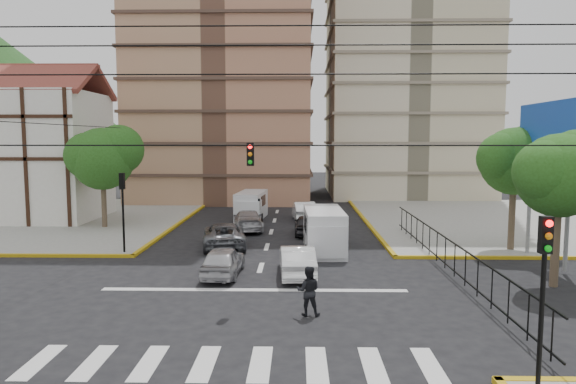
{
  "coord_description": "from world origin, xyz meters",
  "views": [
    {
      "loc": [
        1.87,
        -20.03,
        6.38
      ],
      "look_at": [
        1.4,
        3.11,
        4.0
      ],
      "focal_mm": 32.0,
      "sensor_mm": 36.0,
      "label": 1
    }
  ],
  "objects_px": {
    "traffic_light_se": "(543,275)",
    "car_silver_front_left": "(223,261)",
    "van_right_lane": "(324,232)",
    "van_left_lane": "(251,206)",
    "traffic_light_nw": "(123,199)",
    "pedestrian_crosswalk": "(308,291)",
    "car_white_front_right": "(297,261)"
  },
  "relations": [
    {
      "from": "traffic_light_se",
      "to": "car_silver_front_left",
      "type": "height_order",
      "value": "traffic_light_se"
    },
    {
      "from": "van_right_lane",
      "to": "van_left_lane",
      "type": "relative_size",
      "value": 1.08
    },
    {
      "from": "traffic_light_nw",
      "to": "car_silver_front_left",
      "type": "bearing_deg",
      "value": -35.01
    },
    {
      "from": "traffic_light_se",
      "to": "van_left_lane",
      "type": "xyz_separation_m",
      "value": [
        -9.71,
        28.46,
        -2.05
      ]
    },
    {
      "from": "van_left_lane",
      "to": "pedestrian_crosswalk",
      "type": "bearing_deg",
      "value": -73.69
    },
    {
      "from": "traffic_light_se",
      "to": "car_white_front_right",
      "type": "relative_size",
      "value": 1.0
    },
    {
      "from": "traffic_light_se",
      "to": "van_left_lane",
      "type": "bearing_deg",
      "value": 108.84
    },
    {
      "from": "van_right_lane",
      "to": "van_left_lane",
      "type": "distance_m",
      "value": 13.19
    },
    {
      "from": "traffic_light_se",
      "to": "van_right_lane",
      "type": "relative_size",
      "value": 0.81
    },
    {
      "from": "van_right_lane",
      "to": "pedestrian_crosswalk",
      "type": "height_order",
      "value": "van_right_lane"
    },
    {
      "from": "van_left_lane",
      "to": "traffic_light_se",
      "type": "bearing_deg",
      "value": -65.28
    },
    {
      "from": "traffic_light_se",
      "to": "car_white_front_right",
      "type": "xyz_separation_m",
      "value": [
        -5.98,
        11.34,
        -2.38
      ]
    },
    {
      "from": "traffic_light_se",
      "to": "van_left_lane",
      "type": "relative_size",
      "value": 0.88
    },
    {
      "from": "traffic_light_se",
      "to": "pedestrian_crosswalk",
      "type": "distance_m",
      "value": 8.41
    },
    {
      "from": "traffic_light_nw",
      "to": "van_left_lane",
      "type": "relative_size",
      "value": 0.88
    },
    {
      "from": "car_silver_front_left",
      "to": "car_white_front_right",
      "type": "xyz_separation_m",
      "value": [
        3.48,
        0.04,
        0.03
      ]
    },
    {
      "from": "car_silver_front_left",
      "to": "pedestrian_crosswalk",
      "type": "xyz_separation_m",
      "value": [
        3.9,
        -5.38,
        0.21
      ]
    },
    {
      "from": "traffic_light_nw",
      "to": "car_silver_front_left",
      "type": "distance_m",
      "value": 7.88
    },
    {
      "from": "van_left_lane",
      "to": "traffic_light_nw",
      "type": "bearing_deg",
      "value": -108.72
    },
    {
      "from": "van_right_lane",
      "to": "car_white_front_right",
      "type": "bearing_deg",
      "value": -108.87
    },
    {
      "from": "van_right_lane",
      "to": "car_white_front_right",
      "type": "xyz_separation_m",
      "value": [
        -1.52,
        -5.03,
        -0.44
      ]
    },
    {
      "from": "traffic_light_nw",
      "to": "pedestrian_crosswalk",
      "type": "distance_m",
      "value": 14.12
    },
    {
      "from": "car_white_front_right",
      "to": "pedestrian_crosswalk",
      "type": "relative_size",
      "value": 2.43
    },
    {
      "from": "pedestrian_crosswalk",
      "to": "van_left_lane",
      "type": "bearing_deg",
      "value": -75.31
    },
    {
      "from": "car_white_front_right",
      "to": "pedestrian_crosswalk",
      "type": "bearing_deg",
      "value": 90.72
    },
    {
      "from": "van_left_lane",
      "to": "pedestrian_crosswalk",
      "type": "height_order",
      "value": "van_left_lane"
    },
    {
      "from": "traffic_light_nw",
      "to": "van_right_lane",
      "type": "xyz_separation_m",
      "value": [
        11.14,
        0.77,
        -1.94
      ]
    },
    {
      "from": "traffic_light_se",
      "to": "car_white_front_right",
      "type": "distance_m",
      "value": 13.04
    },
    {
      "from": "van_left_lane",
      "to": "car_silver_front_left",
      "type": "xyz_separation_m",
      "value": [
        0.25,
        -17.17,
        -0.36
      ]
    },
    {
      "from": "traffic_light_nw",
      "to": "pedestrian_crosswalk",
      "type": "relative_size",
      "value": 2.42
    },
    {
      "from": "car_silver_front_left",
      "to": "traffic_light_nw",
      "type": "bearing_deg",
      "value": -32.67
    },
    {
      "from": "van_left_lane",
      "to": "car_silver_front_left",
      "type": "bearing_deg",
      "value": -83.28
    }
  ]
}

